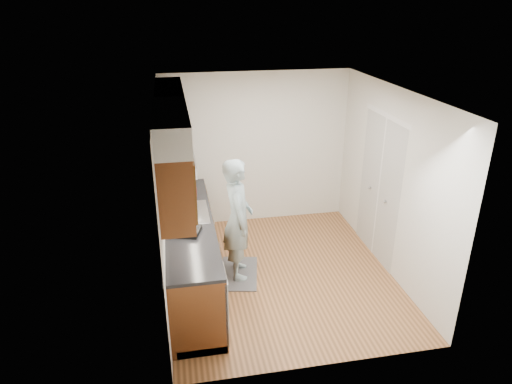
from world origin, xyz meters
The scene contains 15 objects.
floor centered at (0.00, 0.00, 0.00)m, with size 3.50×3.50×0.00m, color #A26A3D.
ceiling centered at (0.00, 0.00, 2.50)m, with size 3.50×3.50×0.00m, color white.
wall_left centered at (-1.50, 0.00, 1.25)m, with size 0.02×3.50×2.50m, color silver.
wall_right centered at (1.50, 0.00, 1.25)m, with size 0.02×3.50×2.50m, color silver.
wall_back centered at (0.00, 1.75, 1.25)m, with size 3.00×0.02×2.50m, color silver.
counter centered at (-1.20, 0.00, 0.49)m, with size 0.64×2.80×1.30m.
upper_cabinets centered at (-1.33, 0.05, 1.95)m, with size 0.47×2.80×1.21m.
closet_door centered at (1.49, 0.30, 1.02)m, with size 0.02×1.22×2.05m, color silver.
floor_mat centered at (-0.56, 0.10, 0.01)m, with size 0.50×0.85×0.02m, color slate.
person centered at (-0.56, 0.10, 0.96)m, with size 0.66×0.44×1.88m, color #8AA2A8.
soap_bottle_a centered at (-1.13, 0.59, 1.08)m, with size 0.11×0.11×0.28m, color silver.
soap_bottle_b centered at (-1.17, 0.91, 1.04)m, with size 0.09×0.10×0.21m, color silver.
soda_can centered at (-1.09, 0.73, 1.01)m, with size 0.07×0.07×0.14m, color #A11B33.
steel_can centered at (-1.13, 0.80, 1.01)m, with size 0.07×0.07×0.13m, color #A5A5AA.
dish_rack centered at (-1.26, -0.34, 0.97)m, with size 0.34×0.29×0.05m, color black.
Camera 1 is at (-1.33, -5.21, 3.51)m, focal length 32.00 mm.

